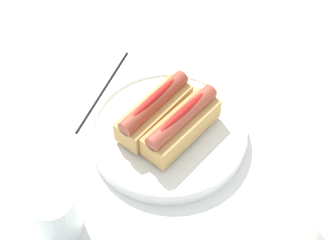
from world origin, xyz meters
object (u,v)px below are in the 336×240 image
(serving_bowl, at_px, (168,132))
(chopstick_near, at_px, (101,91))
(hotdog_front, at_px, (155,110))
(water_glass, at_px, (56,215))
(hotdog_back, at_px, (182,124))

(serving_bowl, height_order, chopstick_near, serving_bowl)
(serving_bowl, height_order, hotdog_front, hotdog_front)
(hotdog_front, height_order, water_glass, hotdog_front)
(hotdog_front, bearing_deg, serving_bowl, 102.79)
(hotdog_back, distance_m, chopstick_near, 0.20)
(hotdog_front, xyz_separation_m, water_glass, (0.23, 0.04, -0.01))
(serving_bowl, bearing_deg, water_glass, 3.79)
(water_glass, xyz_separation_m, chopstick_near, (-0.22, -0.18, -0.04))
(serving_bowl, relative_size, hotdog_back, 1.77)
(hotdog_back, bearing_deg, chopstick_near, -82.25)
(hotdog_front, height_order, chopstick_near, hotdog_front)
(hotdog_front, relative_size, hotdog_back, 1.01)
(serving_bowl, xyz_separation_m, water_glass, (0.24, 0.02, 0.03))
(serving_bowl, xyz_separation_m, hotdog_back, (-0.01, 0.03, 0.04))
(serving_bowl, xyz_separation_m, hotdog_front, (0.01, -0.03, 0.04))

